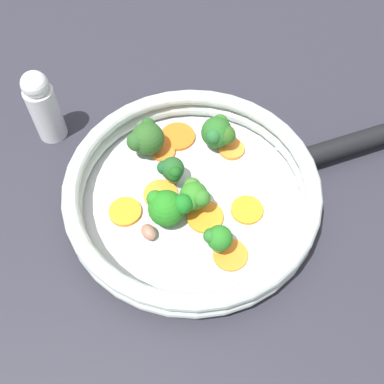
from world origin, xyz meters
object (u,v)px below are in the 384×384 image
object	(u,v)px
broccoli_floret_4	(218,132)
carrot_slice_3	(178,137)
mushroom_piece_0	(149,232)
broccoli_floret_5	(172,170)
carrot_slice_0	(205,217)
carrot_slice_2	(232,149)
broccoli_floret_1	(167,207)
salt_shaker	(43,106)
carrot_slice_6	(230,255)
broccoli_floret_0	(218,238)
broccoli_floret_2	(194,196)
skillet	(192,201)
carrot_slice_7	(161,194)
broccoli_floret_3	(146,138)
carrot_slice_1	(163,152)
carrot_slice_4	(247,210)
carrot_slice_5	(125,212)

from	to	relation	value
broccoli_floret_4	carrot_slice_3	bearing A→B (deg)	-174.23
mushroom_piece_0	broccoli_floret_5	bearing A→B (deg)	91.98
carrot_slice_0	carrot_slice_2	distance (m)	0.11
broccoli_floret_1	salt_shaker	distance (m)	0.22
carrot_slice_6	broccoli_floret_0	world-z (taller)	broccoli_floret_0
salt_shaker	broccoli_floret_2	bearing A→B (deg)	-12.20
skillet	mushroom_piece_0	world-z (taller)	mushroom_piece_0
broccoli_floret_2	broccoli_floret_4	bearing A→B (deg)	93.02
carrot_slice_7	broccoli_floret_2	size ratio (longest dim) A/B	0.98
broccoli_floret_0	broccoli_floret_3	size ratio (longest dim) A/B	0.88
broccoli_floret_3	carrot_slice_2	bearing A→B (deg)	21.78
carrot_slice_1	carrot_slice_2	size ratio (longest dim) A/B	0.89
broccoli_floret_1	broccoli_floret_0	bearing A→B (deg)	-14.99
carrot_slice_1	mushroom_piece_0	world-z (taller)	mushroom_piece_0
carrot_slice_3	broccoli_floret_5	world-z (taller)	broccoli_floret_5
carrot_slice_3	broccoli_floret_0	distance (m)	0.18
carrot_slice_0	broccoli_floret_1	bearing A→B (deg)	-158.73
skillet	carrot_slice_0	world-z (taller)	carrot_slice_0
carrot_slice_7	broccoli_floret_1	size ratio (longest dim) A/B	0.85
carrot_slice_4	broccoli_floret_5	distance (m)	0.10
carrot_slice_4	salt_shaker	bearing A→B (deg)	173.81
salt_shaker	skillet	bearing A→B (deg)	-9.84
carrot_slice_7	skillet	bearing A→B (deg)	13.71
carrot_slice_1	carrot_slice_4	xyz separation A→B (m)	(0.13, -0.05, -0.00)
carrot_slice_1	broccoli_floret_5	bearing A→B (deg)	-53.15
broccoli_floret_4	salt_shaker	distance (m)	0.23
carrot_slice_5	broccoli_floret_3	xyz separation A→B (m)	(-0.01, 0.10, 0.03)
carrot_slice_1	carrot_slice_5	size ratio (longest dim) A/B	0.76
broccoli_floret_5	broccoli_floret_2	bearing A→B (deg)	-33.41
carrot_slice_7	broccoli_floret_2	world-z (taller)	broccoli_floret_2
carrot_slice_5	mushroom_piece_0	bearing A→B (deg)	-23.63
carrot_slice_7	broccoli_floret_5	world-z (taller)	broccoli_floret_5
skillet	broccoli_floret_5	size ratio (longest dim) A/B	7.08
carrot_slice_1	broccoli_floret_0	xyz separation A→B (m)	(0.11, -0.11, 0.03)
broccoli_floret_3	broccoli_floret_5	xyz separation A→B (m)	(0.05, -0.03, -0.00)
skillet	carrot_slice_7	bearing A→B (deg)	-166.29
carrot_slice_2	carrot_slice_7	bearing A→B (deg)	-121.65
carrot_slice_0	broccoli_floret_0	size ratio (longest dim) A/B	1.03
broccoli_floret_0	broccoli_floret_3	xyz separation A→B (m)	(-0.13, 0.10, 0.00)
carrot_slice_0	carrot_slice_3	world-z (taller)	same
broccoli_floret_1	salt_shaker	world-z (taller)	salt_shaker
carrot_slice_2	carrot_slice_3	xyz separation A→B (m)	(-0.08, -0.01, -0.00)
broccoli_floret_5	mushroom_piece_0	world-z (taller)	broccoli_floret_5
carrot_slice_0	broccoli_floret_1	distance (m)	0.05
carrot_slice_3	salt_shaker	xyz separation A→B (m)	(-0.17, -0.05, 0.04)
carrot_slice_7	broccoli_floret_1	distance (m)	0.04
carrot_slice_6	salt_shaker	distance (m)	0.31
skillet	broccoli_floret_3	distance (m)	0.10
carrot_slice_4	carrot_slice_7	bearing A→B (deg)	-171.38
carrot_slice_5	salt_shaker	distance (m)	0.18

